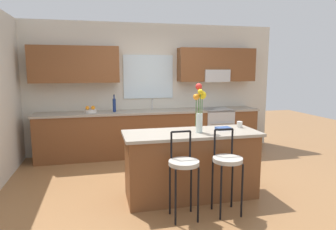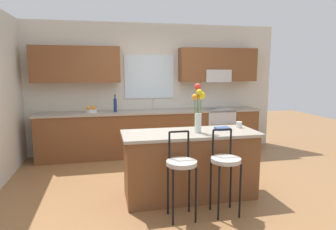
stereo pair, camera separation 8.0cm
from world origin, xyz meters
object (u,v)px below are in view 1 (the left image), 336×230
at_px(fruit_bowl_oranges, 90,110).
at_px(flower_vase, 200,106).
at_px(bottle_olive_oil, 114,105).
at_px(kitchen_island, 191,164).
at_px(cookbook, 223,128).
at_px(mug_ceramic, 240,125).
at_px(oven_range, 216,130).
at_px(bar_stool_middle, 227,163).
at_px(bar_stool_near, 184,167).

bearing_deg(fruit_bowl_oranges, flower_vase, -56.77).
bearing_deg(bottle_olive_oil, kitchen_island, -67.39).
bearing_deg(cookbook, mug_ceramic, 14.24).
xyz_separation_m(oven_range, cookbook, (-0.76, -2.10, 0.48)).
distance_m(cookbook, fruit_bowl_oranges, 2.82).
relative_size(bar_stool_middle, flower_vase, 1.58).
bearing_deg(bottle_olive_oil, fruit_bowl_oranges, 180.00).
bearing_deg(bottle_olive_oil, mug_ceramic, -50.62).
xyz_separation_m(oven_range, mug_ceramic, (-0.47, -2.03, 0.51)).
bearing_deg(bottle_olive_oil, bar_stool_near, -77.06).
bearing_deg(bar_stool_near, cookbook, 39.39).
relative_size(oven_range, bar_stool_near, 0.88).
bearing_deg(cookbook, bar_stool_near, -140.61).
relative_size(bar_stool_middle, cookbook, 5.21).
bearing_deg(flower_vase, kitchen_island, 148.85).
xyz_separation_m(bar_stool_middle, flower_vase, (-0.18, 0.52, 0.65)).
height_order(bar_stool_near, fruit_bowl_oranges, fruit_bowl_oranges).
relative_size(bar_stool_near, bottle_olive_oil, 3.03).
height_order(fruit_bowl_oranges, bottle_olive_oil, bottle_olive_oil).
height_order(oven_range, mug_ceramic, mug_ceramic).
height_order(bar_stool_near, flower_vase, flower_vase).
xyz_separation_m(bar_stool_middle, fruit_bowl_oranges, (-1.65, 2.75, 0.33)).
distance_m(mug_ceramic, bottle_olive_oil, 2.65).
relative_size(oven_range, bar_stool_middle, 0.88).
distance_m(mug_ceramic, fruit_bowl_oranges, 2.97).
height_order(bar_stool_middle, fruit_bowl_oranges, fruit_bowl_oranges).
bearing_deg(bar_stool_middle, kitchen_island, 115.63).
xyz_separation_m(bar_stool_middle, mug_ceramic, (0.50, 0.70, 0.33)).
height_order(bar_stool_near, bar_stool_middle, same).
height_order(oven_range, bottle_olive_oil, bottle_olive_oil).
xyz_separation_m(bar_stool_near, cookbook, (0.76, 0.63, 0.30)).
bearing_deg(oven_range, bar_stool_middle, -109.66).
height_order(kitchen_island, cookbook, cookbook).
bearing_deg(bottle_olive_oil, cookbook, -56.67).
distance_m(kitchen_island, bar_stool_near, 0.66).
distance_m(bar_stool_near, bottle_olive_oil, 2.85).
distance_m(kitchen_island, mug_ceramic, 0.93).
bearing_deg(fruit_bowl_oranges, oven_range, -0.54).
bearing_deg(oven_range, mug_ceramic, -103.13).
height_order(kitchen_island, bar_stool_near, bar_stool_near).
xyz_separation_m(bar_stool_middle, cookbook, (0.21, 0.63, 0.30)).
distance_m(bar_stool_near, fruit_bowl_oranges, 2.98).
relative_size(bar_stool_near, fruit_bowl_oranges, 4.34).
bearing_deg(bar_stool_middle, cookbook, 71.15).
xyz_separation_m(bar_stool_near, mug_ceramic, (1.05, 0.70, 0.33)).
bearing_deg(bar_stool_near, fruit_bowl_oranges, 111.72).
bearing_deg(kitchen_island, fruit_bowl_oranges, 122.19).
bearing_deg(flower_vase, fruit_bowl_oranges, 123.23).
xyz_separation_m(kitchen_island, cookbook, (0.49, 0.05, 0.47)).
distance_m(oven_range, bottle_olive_oil, 2.24).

